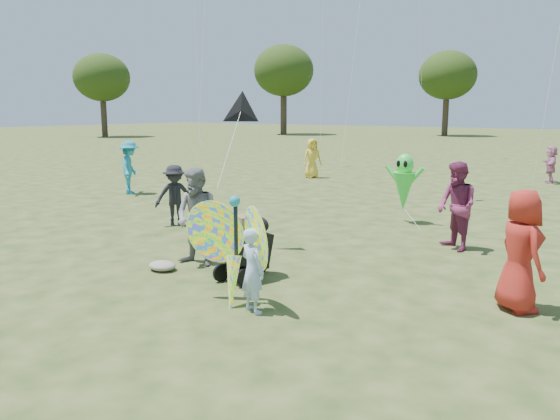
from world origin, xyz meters
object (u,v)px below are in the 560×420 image
object	(u,v)px
crowd_i	(130,167)
jogging_stroller	(247,243)
crowd_g	(312,158)
alien_kite	(404,185)
child_girl	(252,270)
crowd_j	(551,164)
butterfly_kite	(234,250)
crowd_a	(521,251)
adult_man	(197,217)
crowd_e	(457,206)
crowd_b	(175,196)

from	to	relation	value
crowd_i	jogging_stroller	bearing A→B (deg)	-158.54
crowd_g	alien_kite	distance (m)	9.29
child_girl	crowd_j	world-z (taller)	crowd_j
butterfly_kite	jogging_stroller	bearing A→B (deg)	119.66
crowd_g	jogging_stroller	distance (m)	13.82
crowd_a	alien_kite	world-z (taller)	same
crowd_a	crowd_g	size ratio (longest dim) A/B	1.07
crowd_a	jogging_stroller	size ratio (longest dim) A/B	1.54
adult_man	crowd_e	distance (m)	5.16
crowd_g	butterfly_kite	distance (m)	15.07
crowd_i	butterfly_kite	size ratio (longest dim) A/B	0.99
crowd_a	crowd_g	distance (m)	15.31
child_girl	crowd_a	size ratio (longest dim) A/B	0.70
crowd_a	crowd_j	distance (m)	15.35
crowd_j	crowd_b	bearing A→B (deg)	-39.64
crowd_a	crowd_i	world-z (taller)	crowd_i
adult_man	crowd_b	distance (m)	3.57
adult_man	crowd_j	distance (m)	16.47
alien_kite	crowd_b	bearing A→B (deg)	-141.50
crowd_g	crowd_e	bearing A→B (deg)	-102.11
crowd_i	alien_kite	distance (m)	9.43
crowd_e	crowd_j	size ratio (longest dim) A/B	1.26
crowd_i	child_girl	bearing A→B (deg)	-161.06
crowd_b	adult_man	bearing A→B (deg)	-84.42
crowd_j	butterfly_kite	world-z (taller)	butterfly_kite
crowd_j	alien_kite	xyz separation A→B (m)	(-1.73, -10.42, 0.26)
jogging_stroller	crowd_b	bearing A→B (deg)	167.88
child_girl	crowd_j	bearing A→B (deg)	-76.75
crowd_i	jogging_stroller	xyz separation A→B (m)	(9.03, -5.12, -0.28)
crowd_e	crowd_i	bearing A→B (deg)	-146.12
crowd_a	crowd_b	xyz separation A→B (m)	(-8.11, 1.29, -0.12)
child_girl	alien_kite	xyz separation A→B (m)	(-0.66, 7.01, 0.36)
butterfly_kite	alien_kite	size ratio (longest dim) A/B	1.04
child_girl	crowd_g	xyz separation A→B (m)	(-7.30, 13.49, 0.21)
crowd_e	crowd_j	xyz separation A→B (m)	(-0.17, 12.34, -0.18)
jogging_stroller	crowd_i	bearing A→B (deg)	168.09
crowd_b	butterfly_kite	size ratio (longest dim) A/B	0.83
adult_man	crowd_j	bearing A→B (deg)	72.62
crowd_e	crowd_a	bearing A→B (deg)	-18.27
crowd_e	crowd_g	size ratio (longest dim) A/B	1.10
adult_man	crowd_g	distance (m)	13.19
crowd_a	crowd_j	world-z (taller)	crowd_a
crowd_j	crowd_g	bearing A→B (deg)	-80.66
child_girl	butterfly_kite	distance (m)	0.47
jogging_stroller	crowd_e	bearing A→B (deg)	77.44
crowd_i	jogging_stroller	size ratio (longest dim) A/B	1.59
crowd_b	crowd_j	distance (m)	15.23
child_girl	jogging_stroller	xyz separation A→B (m)	(-1.02, 1.18, 0.01)
crowd_j	crowd_e	bearing A→B (deg)	-15.02
crowd_g	crowd_i	size ratio (longest dim) A/B	0.91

